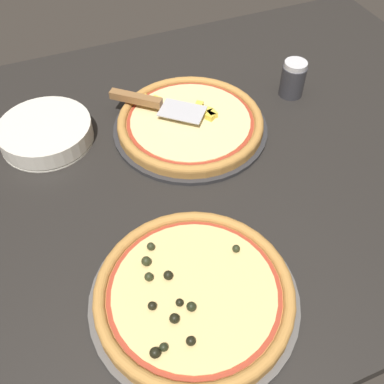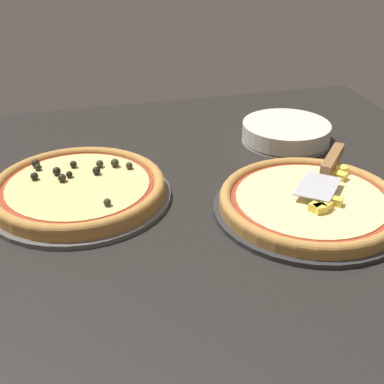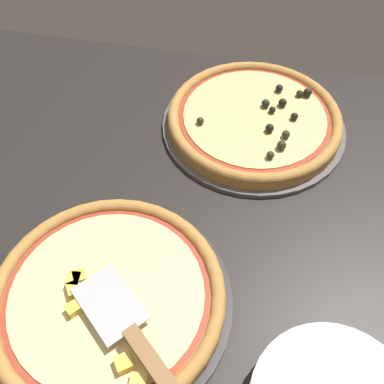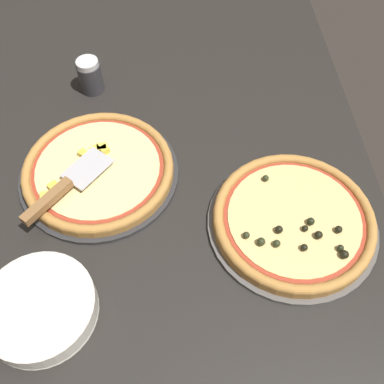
{
  "view_description": "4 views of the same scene",
  "coord_description": "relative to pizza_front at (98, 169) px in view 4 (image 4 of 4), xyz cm",
  "views": [
    {
      "loc": [
        35.67,
        69.53,
        73.82
      ],
      "look_at": [
        12.19,
        11.99,
        3.0
      ],
      "focal_mm": 42.0,
      "sensor_mm": 36.0,
      "label": 1
    },
    {
      "loc": [
        -78.15,
        35.8,
        54.54
      ],
      "look_at": [
        12.19,
        11.99,
        3.0
      ],
      "focal_mm": 50.0,
      "sensor_mm": 36.0,
      "label": 2
    },
    {
      "loc": [
        22.31,
        -36.19,
        65.31
      ],
      "look_at": [
        12.19,
        11.99,
        3.0
      ],
      "focal_mm": 42.0,
      "sensor_mm": 36.0,
      "label": 3
    },
    {
      "loc": [
        70.41,
        8.16,
        86.71
      ],
      "look_at": [
        12.19,
        11.99,
        3.0
      ],
      "focal_mm": 42.0,
      "sensor_mm": 36.0,
      "label": 4
    }
  ],
  "objects": [
    {
      "name": "pizza_pan_back",
      "position": [
        16.94,
        43.66,
        -1.94
      ],
      "size": [
        37.82,
        37.82,
        1.0
      ],
      "primitive_type": "cylinder",
      "color": "#565451",
      "rests_on": "ground_plane"
    },
    {
      "name": "serving_spatula",
      "position": [
        8.39,
        -7.98,
        2.98
      ],
      "size": [
        21.49,
        19.36,
        2.0
      ],
      "color": "#B7B7BC",
      "rests_on": "pizza_front"
    },
    {
      "name": "pizza_front",
      "position": [
        0.0,
        0.0,
        0.0
      ],
      "size": [
        35.88,
        35.88,
        3.63
      ],
      "color": "#B77F3D",
      "rests_on": "pizza_pan_front"
    },
    {
      "name": "pizza_pan_front",
      "position": [
        0.0,
        0.03,
        -1.94
      ],
      "size": [
        38.17,
        38.17,
        1.0
      ],
      "primitive_type": "cylinder",
      "color": "#2D2D30",
      "rests_on": "ground_plane"
    },
    {
      "name": "ground_plane",
      "position": [
        -3.71,
        9.85,
        -4.24
      ],
      "size": [
        150.64,
        113.63,
        3.6
      ],
      "primitive_type": "cube",
      "color": "black"
    },
    {
      "name": "pizza_back",
      "position": [
        16.98,
        43.66,
        0.21
      ],
      "size": [
        35.55,
        35.55,
        4.28
      ],
      "color": "#B77F3D",
      "rests_on": "pizza_pan_back"
    },
    {
      "name": "parmesan_shaker",
      "position": [
        -30.54,
        -3.36,
        2.34
      ],
      "size": [
        6.42,
        6.42,
        9.75
      ],
      "color": "#333338",
      "rests_on": "ground_plane"
    },
    {
      "name": "plate_stack",
      "position": [
        33.57,
        -9.39,
        0.01
      ],
      "size": [
        22.11,
        22.11,
        4.9
      ],
      "color": "silver",
      "rests_on": "ground_plane"
    }
  ]
}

